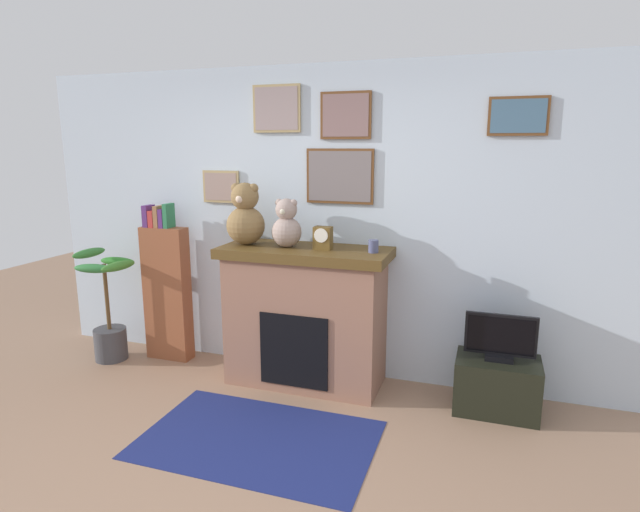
{
  "coord_description": "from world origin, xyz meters",
  "views": [
    {
      "loc": [
        1.42,
        -2.18,
        1.95
      ],
      "look_at": [
        0.14,
        1.67,
        1.09
      ],
      "focal_mm": 29.21,
      "sensor_mm": 36.0,
      "label": 1
    }
  ],
  "objects_px": {
    "candle_jar": "(373,246)",
    "fireplace": "(306,315)",
    "potted_plant": "(109,318)",
    "mantel_clock": "(323,238)",
    "teddy_bear_brown": "(286,225)",
    "television": "(500,339)",
    "tv_stand": "(497,385)",
    "teddy_bear_cream": "(245,217)",
    "bookshelf": "(167,289)"
  },
  "relations": [
    {
      "from": "candle_jar",
      "to": "fireplace",
      "type": "bearing_deg",
      "value": 178.2
    },
    {
      "from": "potted_plant",
      "to": "mantel_clock",
      "type": "relative_size",
      "value": 5.73
    },
    {
      "from": "teddy_bear_brown",
      "to": "television",
      "type": "bearing_deg",
      "value": -0.23
    },
    {
      "from": "tv_stand",
      "to": "mantel_clock",
      "type": "bearing_deg",
      "value": 179.81
    },
    {
      "from": "tv_stand",
      "to": "candle_jar",
      "type": "xyz_separation_m",
      "value": [
        -0.96,
        0.01,
        1.0
      ]
    },
    {
      "from": "tv_stand",
      "to": "teddy_bear_cream",
      "type": "distance_m",
      "value": 2.35
    },
    {
      "from": "tv_stand",
      "to": "mantel_clock",
      "type": "relative_size",
      "value": 3.34
    },
    {
      "from": "candle_jar",
      "to": "television",
      "type": "bearing_deg",
      "value": -0.44
    },
    {
      "from": "potted_plant",
      "to": "mantel_clock",
      "type": "xyz_separation_m",
      "value": [
        2.04,
        0.12,
        0.84
      ]
    },
    {
      "from": "fireplace",
      "to": "potted_plant",
      "type": "distance_m",
      "value": 1.89
    },
    {
      "from": "fireplace",
      "to": "bookshelf",
      "type": "bearing_deg",
      "value": 176.85
    },
    {
      "from": "fireplace",
      "to": "teddy_bear_brown",
      "type": "relative_size",
      "value": 3.5
    },
    {
      "from": "tv_stand",
      "to": "mantel_clock",
      "type": "distance_m",
      "value": 1.72
    },
    {
      "from": "tv_stand",
      "to": "teddy_bear_cream",
      "type": "relative_size",
      "value": 1.18
    },
    {
      "from": "potted_plant",
      "to": "tv_stand",
      "type": "relative_size",
      "value": 1.72
    },
    {
      "from": "potted_plant",
      "to": "television",
      "type": "relative_size",
      "value": 2.05
    },
    {
      "from": "bookshelf",
      "to": "teddy_bear_cream",
      "type": "height_order",
      "value": "teddy_bear_cream"
    },
    {
      "from": "bookshelf",
      "to": "potted_plant",
      "type": "height_order",
      "value": "bookshelf"
    },
    {
      "from": "bookshelf",
      "to": "teddy_bear_cream",
      "type": "relative_size",
      "value": 2.85
    },
    {
      "from": "tv_stand",
      "to": "teddy_bear_brown",
      "type": "distance_m",
      "value": 2.02
    },
    {
      "from": "television",
      "to": "teddy_bear_cream",
      "type": "distance_m",
      "value": 2.19
    },
    {
      "from": "candle_jar",
      "to": "teddy_bear_cream",
      "type": "bearing_deg",
      "value": -179.97
    },
    {
      "from": "bookshelf",
      "to": "television",
      "type": "bearing_deg",
      "value": -2.0
    },
    {
      "from": "television",
      "to": "teddy_bear_brown",
      "type": "xyz_separation_m",
      "value": [
        -1.68,
        0.01,
        0.76
      ]
    },
    {
      "from": "bookshelf",
      "to": "fireplace",
      "type": "bearing_deg",
      "value": -3.15
    },
    {
      "from": "teddy_bear_cream",
      "to": "teddy_bear_brown",
      "type": "relative_size",
      "value": 1.3
    },
    {
      "from": "fireplace",
      "to": "potted_plant",
      "type": "bearing_deg",
      "value": -175.88
    },
    {
      "from": "potted_plant",
      "to": "television",
      "type": "height_order",
      "value": "potted_plant"
    },
    {
      "from": "bookshelf",
      "to": "tv_stand",
      "type": "xyz_separation_m",
      "value": [
        2.91,
        -0.1,
        -0.46
      ]
    },
    {
      "from": "bookshelf",
      "to": "tv_stand",
      "type": "bearing_deg",
      "value": -1.97
    },
    {
      "from": "fireplace",
      "to": "candle_jar",
      "type": "height_order",
      "value": "candle_jar"
    },
    {
      "from": "television",
      "to": "candle_jar",
      "type": "distance_m",
      "value": 1.15
    },
    {
      "from": "candle_jar",
      "to": "teddy_bear_cream",
      "type": "xyz_separation_m",
      "value": [
        -1.08,
        -0.0,
        0.18
      ]
    },
    {
      "from": "tv_stand",
      "to": "television",
      "type": "height_order",
      "value": "television"
    },
    {
      "from": "television",
      "to": "teddy_bear_brown",
      "type": "height_order",
      "value": "teddy_bear_brown"
    },
    {
      "from": "bookshelf",
      "to": "mantel_clock",
      "type": "xyz_separation_m",
      "value": [
        1.54,
        -0.1,
        0.58
      ]
    },
    {
      "from": "candle_jar",
      "to": "mantel_clock",
      "type": "relative_size",
      "value": 0.55
    },
    {
      "from": "mantel_clock",
      "to": "television",
      "type": "bearing_deg",
      "value": -0.24
    },
    {
      "from": "potted_plant",
      "to": "teddy_bear_brown",
      "type": "distance_m",
      "value": 1.97
    },
    {
      "from": "fireplace",
      "to": "teddy_bear_cream",
      "type": "distance_m",
      "value": 0.95
    },
    {
      "from": "bookshelf",
      "to": "mantel_clock",
      "type": "relative_size",
      "value": 8.04
    },
    {
      "from": "potted_plant",
      "to": "tv_stand",
      "type": "height_order",
      "value": "potted_plant"
    },
    {
      "from": "tv_stand",
      "to": "television",
      "type": "bearing_deg",
      "value": -90.0
    },
    {
      "from": "potted_plant",
      "to": "candle_jar",
      "type": "height_order",
      "value": "candle_jar"
    },
    {
      "from": "tv_stand",
      "to": "candle_jar",
      "type": "bearing_deg",
      "value": 179.64
    },
    {
      "from": "bookshelf",
      "to": "television",
      "type": "relative_size",
      "value": 2.87
    },
    {
      "from": "tv_stand",
      "to": "candle_jar",
      "type": "relative_size",
      "value": 6.13
    },
    {
      "from": "teddy_bear_brown",
      "to": "bookshelf",
      "type": "bearing_deg",
      "value": 175.62
    },
    {
      "from": "television",
      "to": "potted_plant",
      "type": "bearing_deg",
      "value": -178.14
    },
    {
      "from": "fireplace",
      "to": "teddy_bear_brown",
      "type": "height_order",
      "value": "teddy_bear_brown"
    }
  ]
}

